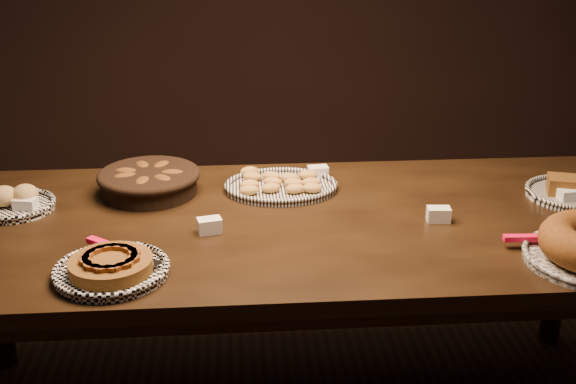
{
  "coord_description": "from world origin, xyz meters",
  "views": [
    {
      "loc": [
        -0.17,
        -2.03,
        1.68
      ],
      "look_at": [
        -0.01,
        0.05,
        0.82
      ],
      "focal_mm": 45.0,
      "sensor_mm": 36.0,
      "label": 1
    }
  ],
  "objects": [
    {
      "name": "buffet_table",
      "position": [
        0.0,
        0.0,
        0.68
      ],
      "size": [
        2.4,
        1.0,
        0.75
      ],
      "color": "black",
      "rests_on": "ground"
    },
    {
      "name": "apple_tart_plate",
      "position": [
        -0.51,
        -0.32,
        0.77
      ],
      "size": [
        0.31,
        0.32,
        0.06
      ],
      "rotation": [
        0.0,
        0.0,
        0.3
      ],
      "color": "white",
      "rests_on": "buffet_table"
    },
    {
      "name": "madeleine_platter",
      "position": [
        -0.02,
        0.24,
        0.77
      ],
      "size": [
        0.38,
        0.31,
        0.04
      ],
      "rotation": [
        0.0,
        0.0,
        -0.3
      ],
      "color": "black",
      "rests_on": "buffet_table"
    },
    {
      "name": "croissant_basket",
      "position": [
        -0.46,
        0.24,
        0.8
      ],
      "size": [
        0.35,
        0.35,
        0.09
      ],
      "rotation": [
        0.0,
        0.0,
        -0.12
      ],
      "color": "black",
      "rests_on": "buffet_table"
    },
    {
      "name": "bread_roll_plate",
      "position": [
        -0.88,
        0.14,
        0.78
      ],
      "size": [
        0.25,
        0.25,
        0.08
      ],
      "rotation": [
        0.0,
        0.0,
        0.18
      ],
      "color": "white",
      "rests_on": "buffet_table"
    },
    {
      "name": "loaf_plate",
      "position": [
        0.94,
        0.11,
        0.77
      ],
      "size": [
        0.3,
        0.3,
        0.07
      ],
      "rotation": [
        0.0,
        0.0,
        -0.3
      ],
      "color": "black",
      "rests_on": "buffet_table"
    },
    {
      "name": "tent_cards",
      "position": [
        0.08,
        0.08,
        0.77
      ],
      "size": [
        1.83,
        0.47,
        0.04
      ],
      "color": "white",
      "rests_on": "buffet_table"
    }
  ]
}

